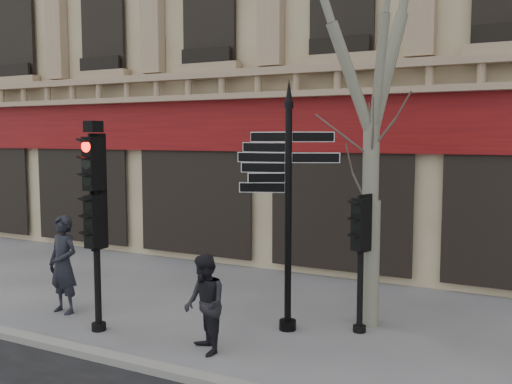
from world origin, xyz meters
TOP-DOWN VIEW (x-y plane):
  - ground at (0.00, 0.00)m, footprint 80.00×80.00m
  - kerb at (0.00, -1.40)m, footprint 80.00×0.25m
  - fingerpost at (0.41, 1.10)m, footprint 2.12×2.12m
  - traffic_signal_main at (-2.46, -0.43)m, footprint 0.40×0.29m
  - traffic_signal_secondary at (1.54, 1.56)m, footprint 0.45×0.38m
  - pedestrian_a at (-3.74, 0.04)m, footprint 0.71×0.50m
  - pedestrian_b at (-0.29, -0.45)m, footprint 0.94×0.92m

SIDE VIEW (x-z plane):
  - ground at x=0.00m, z-range 0.00..0.00m
  - kerb at x=0.00m, z-range 0.00..0.12m
  - pedestrian_b at x=-0.29m, z-range 0.00..1.53m
  - pedestrian_a at x=-3.74m, z-range 0.00..1.85m
  - traffic_signal_secondary at x=1.54m, z-range 0.45..2.75m
  - traffic_signal_main at x=-2.46m, z-range 0.47..4.05m
  - fingerpost at x=0.41m, z-range 0.73..5.00m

